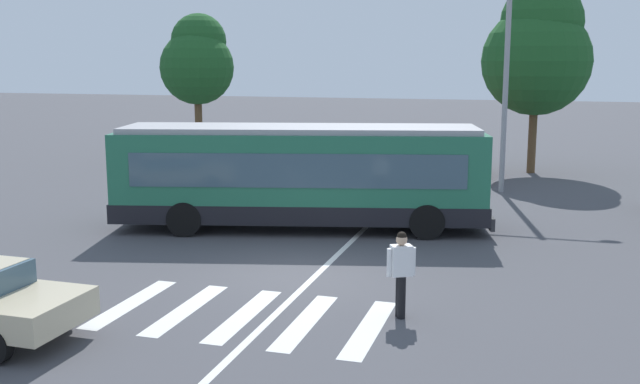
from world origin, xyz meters
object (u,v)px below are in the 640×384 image
object	(u,v)px
pedestrian_crossing_street	(401,269)
background_tree_right	(538,50)
parked_car_white	(395,156)
twin_arm_street_lamp	(507,56)
city_transit_bus	(301,176)
parked_car_black	(335,154)
parked_car_red	(457,160)
background_tree_left	(198,60)

from	to	relation	value
pedestrian_crossing_street	background_tree_right	world-z (taller)	background_tree_right
parked_car_white	twin_arm_street_lamp	xyz separation A→B (m)	(4.82, -3.59, 4.34)
city_transit_bus	background_tree_right	world-z (taller)	background_tree_right
parked_car_black	parked_car_red	bearing A→B (deg)	-5.34
twin_arm_street_lamp	background_tree_left	distance (m)	15.18
parked_car_black	parked_car_red	distance (m)	5.60
parked_car_red	background_tree_left	xyz separation A→B (m)	(-12.60, 1.10, 4.20)
background_tree_left	background_tree_right	bearing A→B (deg)	4.49
parked_car_white	twin_arm_street_lamp	size ratio (longest dim) A/B	0.55
background_tree_left	parked_car_red	bearing A→B (deg)	-5.01
background_tree_right	parked_car_white	bearing A→B (deg)	-162.94
parked_car_red	twin_arm_street_lamp	distance (m)	5.67
parked_car_red	twin_arm_street_lamp	xyz separation A→B (m)	(2.00, -3.06, 4.34)
parked_car_white	parked_car_black	bearing A→B (deg)	-179.82
city_transit_bus	background_tree_left	bearing A→B (deg)	126.82
pedestrian_crossing_street	background_tree_right	distance (m)	20.84
background_tree_right	parked_car_black	bearing A→B (deg)	-168.13
city_transit_bus	background_tree_left	world-z (taller)	background_tree_left
parked_car_white	parked_car_red	world-z (taller)	same
pedestrian_crossing_street	parked_car_black	world-z (taller)	pedestrian_crossing_street
parked_car_white	background_tree_right	size ratio (longest dim) A/B	0.54
pedestrian_crossing_street	background_tree_left	size ratio (longest dim) A/B	0.24
parked_car_black	twin_arm_street_lamp	distance (m)	9.43
parked_car_black	background_tree_right	distance (m)	9.97
parked_car_white	parked_car_red	bearing A→B (deg)	-10.63
parked_car_red	twin_arm_street_lamp	size ratio (longest dim) A/B	0.55
parked_car_red	background_tree_left	distance (m)	13.33
parked_car_red	background_tree_left	world-z (taller)	background_tree_left
background_tree_left	parked_car_white	bearing A→B (deg)	-3.37
background_tree_right	city_transit_bus	bearing A→B (deg)	-115.85
parked_car_white	parked_car_red	distance (m)	2.87
parked_car_black	parked_car_red	size ratio (longest dim) A/B	1.01
parked_car_white	city_transit_bus	bearing A→B (deg)	-93.10
pedestrian_crossing_street	parked_car_white	world-z (taller)	pedestrian_crossing_street
pedestrian_crossing_street	parked_car_white	xyz separation A→B (m)	(-3.62, 18.43, -0.20)
city_transit_bus	twin_arm_street_lamp	size ratio (longest dim) A/B	1.37
pedestrian_crossing_street	parked_car_red	distance (m)	17.92
parked_car_red	background_tree_right	bearing A→B (deg)	37.30
parked_car_red	background_tree_right	distance (m)	6.03
twin_arm_street_lamp	parked_car_black	bearing A→B (deg)	154.68
parked_car_white	parked_car_red	size ratio (longest dim) A/B	0.99
background_tree_left	background_tree_right	world-z (taller)	background_tree_right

